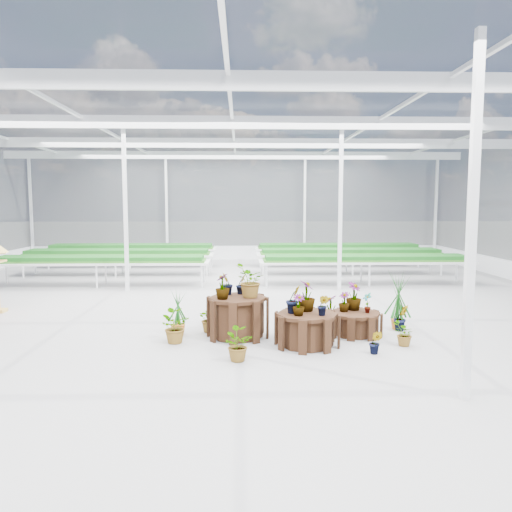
{
  "coord_description": "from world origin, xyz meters",
  "views": [
    {
      "loc": [
        0.18,
        -9.98,
        2.45
      ],
      "look_at": [
        0.53,
        0.96,
        1.3
      ],
      "focal_mm": 35.0,
      "sensor_mm": 36.0,
      "label": 1
    }
  ],
  "objects": [
    {
      "name": "ground_plane",
      "position": [
        0.0,
        0.0,
        0.0
      ],
      "size": [
        24.0,
        24.0,
        0.0
      ],
      "primitive_type": "plane",
      "color": "gray",
      "rests_on": "ground"
    },
    {
      "name": "greenhouse_shell",
      "position": [
        0.0,
        0.0,
        2.25
      ],
      "size": [
        18.0,
        24.0,
        4.5
      ],
      "primitive_type": null,
      "color": "white",
      "rests_on": "ground"
    },
    {
      "name": "steel_frame",
      "position": [
        0.0,
        0.0,
        2.25
      ],
      "size": [
        18.0,
        24.0,
        4.5
      ],
      "primitive_type": null,
      "color": "silver",
      "rests_on": "ground"
    },
    {
      "name": "nursery_benches",
      "position": [
        0.0,
        7.2,
        0.42
      ],
      "size": [
        16.0,
        7.0,
        0.84
      ],
      "primitive_type": null,
      "color": "silver",
      "rests_on": "ground"
    },
    {
      "name": "plinth_tall",
      "position": [
        0.13,
        -0.99,
        0.38
      ],
      "size": [
        1.25,
        1.25,
        0.75
      ],
      "primitive_type": "cylinder",
      "rotation": [
        0.0,
        0.0,
        -0.15
      ],
      "color": "black",
      "rests_on": "ground"
    },
    {
      "name": "plinth_mid",
      "position": [
        1.33,
        -1.59,
        0.29
      ],
      "size": [
        1.34,
        1.34,
        0.57
      ],
      "primitive_type": "cylinder",
      "rotation": [
        0.0,
        0.0,
        -0.26
      ],
      "color": "black",
      "rests_on": "ground"
    },
    {
      "name": "plinth_low",
      "position": [
        2.33,
        -0.89,
        0.22
      ],
      "size": [
        1.26,
        1.26,
        0.43
      ],
      "primitive_type": "cylinder",
      "rotation": [
        0.0,
        0.0,
        0.41
      ],
      "color": "black",
      "rests_on": "ground"
    },
    {
      "name": "nursery_plants",
      "position": [
        0.8,
        -0.94,
        0.54
      ],
      "size": [
        4.8,
        2.97,
        1.37
      ],
      "color": "#134C15",
      "rests_on": "ground"
    }
  ]
}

